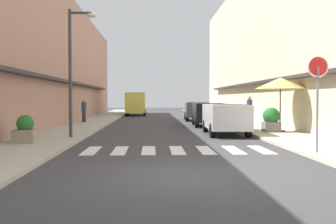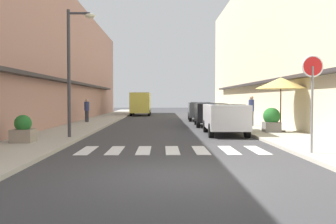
{
  "view_description": "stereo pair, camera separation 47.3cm",
  "coord_description": "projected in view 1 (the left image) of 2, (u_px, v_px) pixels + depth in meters",
  "views": [
    {
      "loc": [
        -0.83,
        -8.62,
        1.72
      ],
      "look_at": [
        -0.03,
        10.97,
        1.06
      ],
      "focal_mm": 41.41,
      "sensor_mm": 36.0,
      "label": 1
    },
    {
      "loc": [
        -0.36,
        -8.63,
        1.72
      ],
      "look_at": [
        -0.03,
        10.97,
        1.06
      ],
      "focal_mm": 41.41,
      "sensor_mm": 36.0,
      "label": 2
    }
  ],
  "objects": [
    {
      "name": "pedestrian_walking_near",
      "position": [
        250.0,
        110.0,
        23.18
      ],
      "size": [
        0.34,
        0.34,
        1.8
      ],
      "rotation": [
        0.0,
        0.0,
        3.56
      ],
      "color": "#282B33",
      "rests_on": "sidewalk_right"
    },
    {
      "name": "building_row_right",
      "position": [
        287.0,
        43.0,
        28.0
      ],
      "size": [
        5.5,
        42.32,
        11.51
      ],
      "color": "beige",
      "rests_on": "ground_plane"
    },
    {
      "name": "parked_car_near",
      "position": [
        225.0,
        116.0,
        18.51
      ],
      "size": [
        1.9,
        4.32,
        1.47
      ],
      "color": "silver",
      "rests_on": "ground_plane"
    },
    {
      "name": "sidewalk_left",
      "position": [
        90.0,
        123.0,
        26.38
      ],
      "size": [
        2.73,
        62.72,
        0.12
      ],
      "primitive_type": "cube",
      "color": "#ADA899",
      "rests_on": "ground_plane"
    },
    {
      "name": "building_row_left",
      "position": [
        37.0,
        60.0,
        27.31
      ],
      "size": [
        5.5,
        42.32,
        8.88
      ],
      "color": "#A87A6B",
      "rests_on": "ground_plane"
    },
    {
      "name": "cafe_umbrella",
      "position": [
        280.0,
        84.0,
        18.94
      ],
      "size": [
        2.5,
        2.5,
        2.64
      ],
      "color": "#262626",
      "rests_on": "sidewalk_right"
    },
    {
      "name": "round_street_sign",
      "position": [
        318.0,
        78.0,
        11.52
      ],
      "size": [
        0.65,
        0.07,
        2.89
      ],
      "color": "slate",
      "rests_on": "sidewalk_right"
    },
    {
      "name": "planter_midblock",
      "position": [
        271.0,
        120.0,
        18.83
      ],
      "size": [
        0.82,
        0.82,
        1.18
      ],
      "color": "slate",
      "rests_on": "sidewalk_right"
    },
    {
      "name": "planter_corner",
      "position": [
        25.0,
        130.0,
        14.19
      ],
      "size": [
        0.78,
        0.78,
        1.01
      ],
      "color": "gray",
      "rests_on": "sidewalk_left"
    },
    {
      "name": "ground_plane",
      "position": [
        164.0,
        124.0,
        26.59
      ],
      "size": [
        98.55,
        98.55,
        0.0
      ],
      "primitive_type": "plane",
      "color": "#38383A"
    },
    {
      "name": "street_lamp",
      "position": [
        75.0,
        59.0,
        16.08
      ],
      "size": [
        1.19,
        0.28,
        5.32
      ],
      "color": "#38383D",
      "rests_on": "sidewalk_left"
    },
    {
      "name": "sidewalk_right",
      "position": [
        238.0,
        123.0,
        26.8
      ],
      "size": [
        2.73,
        62.72,
        0.12
      ],
      "primitive_type": "cube",
      "color": "#ADA899",
      "rests_on": "ground_plane"
    },
    {
      "name": "pedestrian_walking_far",
      "position": [
        84.0,
        110.0,
        26.69
      ],
      "size": [
        0.34,
        0.34,
        1.62
      ],
      "rotation": [
        0.0,
        0.0,
        0.73
      ],
      "color": "#282B33",
      "rests_on": "sidewalk_left"
    },
    {
      "name": "delivery_van",
      "position": [
        136.0,
        102.0,
        40.2
      ],
      "size": [
        2.03,
        5.41,
        2.37
      ],
      "color": "#D8CC4C",
      "rests_on": "ground_plane"
    },
    {
      "name": "crosswalk",
      "position": [
        177.0,
        150.0,
        12.94
      ],
      "size": [
        6.15,
        2.2,
        0.01
      ],
      "color": "silver",
      "rests_on": "ground_plane"
    },
    {
      "name": "parked_car_mid",
      "position": [
        208.0,
        112.0,
        24.28
      ],
      "size": [
        1.94,
        4.11,
        1.47
      ],
      "color": "black",
      "rests_on": "ground_plane"
    },
    {
      "name": "parked_car_far",
      "position": [
        196.0,
        109.0,
        30.58
      ],
      "size": [
        1.96,
        4.2,
        1.47
      ],
      "color": "#4C5156",
      "rests_on": "ground_plane"
    }
  ]
}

